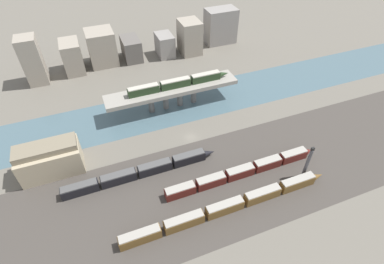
{
  "coord_description": "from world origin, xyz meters",
  "views": [
    {
      "loc": [
        -30.3,
        -79.06,
        79.27
      ],
      "look_at": [
        0.0,
        -1.31,
        3.84
      ],
      "focal_mm": 28.0,
      "sensor_mm": 36.0,
      "label": 1
    }
  ],
  "objects": [
    {
      "name": "bridge",
      "position": [
        0.0,
        21.39,
        7.96
      ],
      "size": [
        56.31,
        9.67,
        9.59
      ],
      "color": "gray",
      "rests_on": "ground"
    },
    {
      "name": "train_yard_mid",
      "position": [
        9.82,
        -23.86,
        1.79
      ],
      "size": [
        55.98,
        3.1,
        3.66
      ],
      "color": "#5B1E19",
      "rests_on": "ground"
    },
    {
      "name": "city_block_center",
      "position": [
        -21.61,
        70.56,
        8.77
      ],
      "size": [
        13.46,
        13.95,
        17.55
      ],
      "primitive_type": "cube",
      "color": "gray",
      "rests_on": "ground"
    },
    {
      "name": "city_block_far_right",
      "position": [
        10.93,
        67.25,
        5.83
      ],
      "size": [
        8.35,
        12.11,
        11.65
      ],
      "primitive_type": "cube",
      "color": "gray",
      "rests_on": "ground"
    },
    {
      "name": "train_yard_near",
      "position": [
        -1.02,
        -34.62,
        1.93
      ],
      "size": [
        68.41,
        2.87,
        3.93
      ],
      "color": "brown",
      "rests_on": "ground"
    },
    {
      "name": "city_block_left",
      "position": [
        -36.6,
        67.72,
        7.78
      ],
      "size": [
        9.02,
        14.1,
        15.55
      ],
      "primitive_type": "cube",
      "color": "gray",
      "rests_on": "ground"
    },
    {
      "name": "ground_plane",
      "position": [
        0.0,
        0.0,
        0.0
      ],
      "size": [
        400.0,
        400.0,
        0.0
      ],
      "primitive_type": "plane",
      "color": "#666056"
    },
    {
      "name": "signal_tower",
      "position": [
        28.43,
        -31.8,
        6.58
      ],
      "size": [
        1.09,
        1.09,
        13.63
      ],
      "color": "#4C4C51",
      "rests_on": "ground"
    },
    {
      "name": "city_block_tall",
      "position": [
        24.64,
        65.36,
        8.88
      ],
      "size": [
        10.67,
        12.72,
        17.75
      ],
      "primitive_type": "cube",
      "color": "gray",
      "rests_on": "ground"
    },
    {
      "name": "city_block_far_left",
      "position": [
        -53.79,
        63.47,
        11.29
      ],
      "size": [
        8.67,
        9.74,
        22.58
      ],
      "primitive_type": "cube",
      "color": "gray",
      "rests_on": "ground"
    },
    {
      "name": "train_on_bridge",
      "position": [
        3.1,
        21.39,
        11.3
      ],
      "size": [
        44.36,
        2.86,
        3.51
      ],
      "color": "#23381E",
      "rests_on": "bridge"
    },
    {
      "name": "city_block_right",
      "position": [
        -6.81,
        70.04,
        5.64
      ],
      "size": [
        8.96,
        14.77,
        11.29
      ],
      "primitive_type": "cube",
      "color": "#605B56",
      "rests_on": "ground"
    },
    {
      "name": "river_water",
      "position": [
        0.0,
        21.39,
        0.0
      ],
      "size": [
        320.0,
        25.54,
        0.01
      ],
      "primitive_type": "cube",
      "color": "#47606B",
      "rests_on": "ground"
    },
    {
      "name": "warehouse_building",
      "position": [
        -49.84,
        1.37,
        5.72
      ],
      "size": [
        19.95,
        10.3,
        12.03
      ],
      "color": "tan",
      "rests_on": "ground"
    },
    {
      "name": "city_block_low",
      "position": [
        45.68,
        71.02,
        9.65
      ],
      "size": [
        17.21,
        10.37,
        19.3
      ],
      "primitive_type": "cube",
      "color": "gray",
      "rests_on": "ground"
    },
    {
      "name": "train_yard_far",
      "position": [
        -22.38,
        -11.61,
        1.87
      ],
      "size": [
        52.86,
        3.04,
        3.81
      ],
      "color": "black",
      "rests_on": "ground"
    },
    {
      "name": "railbed_yard",
      "position": [
        0.0,
        -24.0,
        0.0
      ],
      "size": [
        280.0,
        42.0,
        0.01
      ],
      "primitive_type": "cube",
      "color": "#423D38",
      "rests_on": "ground"
    }
  ]
}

